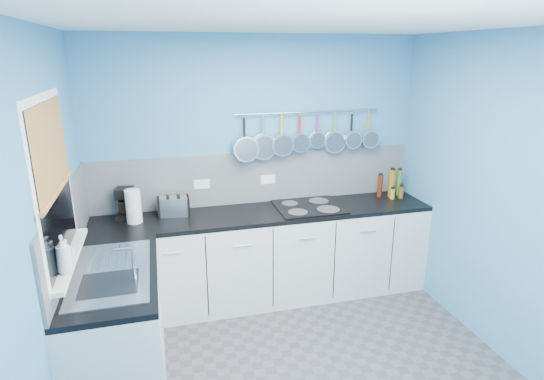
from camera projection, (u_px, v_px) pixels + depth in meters
name	position (u px, v px, depth m)	size (l,w,h in m)	color
floor	(304.00, 378.00, 3.32)	(3.20, 3.00, 0.02)	#47474C
ceiling	(313.00, 20.00, 2.57)	(3.20, 3.00, 0.02)	white
wall_back	(257.00, 167.00, 4.34)	(3.20, 0.02, 2.50)	teal
wall_front	(450.00, 374.00, 1.55)	(3.20, 0.02, 2.50)	teal
wall_left	(44.00, 248.00, 2.55)	(0.02, 3.00, 2.50)	teal
wall_right	(509.00, 202.00, 3.34)	(0.02, 3.00, 2.50)	teal
backsplash_back	(258.00, 178.00, 4.35)	(3.20, 0.02, 0.50)	#A0A1A6
backsplash_left	(69.00, 226.00, 3.14)	(0.02, 1.80, 0.50)	#A0A1A6
cabinet_run_back	(265.00, 257.00, 4.30)	(3.20, 0.60, 0.86)	silver
worktop_back	(265.00, 213.00, 4.16)	(3.20, 0.60, 0.04)	black
cabinet_run_left	(119.00, 331.00, 3.15)	(0.60, 1.20, 0.86)	silver
worktop_left	(112.00, 274.00, 3.01)	(0.60, 1.20, 0.04)	black
window_frame	(54.00, 183.00, 2.75)	(0.01, 1.00, 1.10)	white
window_glass	(55.00, 183.00, 2.75)	(0.01, 0.90, 1.00)	black
bamboo_blind	(51.00, 148.00, 2.68)	(0.01, 0.90, 0.55)	#9D6A2F
window_sill	(69.00, 258.00, 2.91)	(0.10, 0.98, 0.03)	white
sink_unit	(112.00, 271.00, 3.01)	(0.50, 0.95, 0.01)	silver
mixer_tap	(133.00, 264.00, 2.84)	(0.12, 0.08, 0.26)	silver
socket_left	(202.00, 184.00, 4.21)	(0.15, 0.01, 0.09)	white
socket_right	(268.00, 179.00, 4.37)	(0.15, 0.01, 0.09)	white
pot_rail	(309.00, 112.00, 4.25)	(0.02, 0.02, 1.45)	silver
soap_bottle_a	(63.00, 255.00, 2.65)	(0.09, 0.09, 0.24)	white
soap_bottle_b	(67.00, 253.00, 2.75)	(0.08, 0.08, 0.17)	white
paper_towel	(133.00, 206.00, 3.84)	(0.13, 0.13, 0.30)	white
coffee_maker	(125.00, 204.00, 3.93)	(0.16, 0.18, 0.28)	black
toaster	(174.00, 206.00, 4.04)	(0.27, 0.15, 0.17)	silver
canister	(183.00, 209.00, 4.04)	(0.08, 0.08, 0.12)	silver
hob	(309.00, 207.00, 4.26)	(0.63, 0.55, 0.01)	black
pan_0	(245.00, 138.00, 4.15)	(0.24, 0.11, 0.43)	silver
pan_1	(263.00, 137.00, 4.19)	(0.25, 0.06, 0.44)	silver
pan_2	(282.00, 135.00, 4.23)	(0.22, 0.08, 0.41)	silver
pan_3	(300.00, 132.00, 4.27)	(0.19, 0.08, 0.38)	silver
pan_4	(317.00, 130.00, 4.31)	(0.17, 0.05, 0.36)	silver
pan_5	(334.00, 132.00, 4.37)	(0.22, 0.06, 0.41)	silver
pan_6	(352.00, 129.00, 4.40)	(0.18, 0.10, 0.37)	silver
pan_7	(368.00, 129.00, 4.45)	(0.18, 0.11, 0.37)	silver
condiment_0	(399.00, 183.00, 4.59)	(0.05, 0.05, 0.27)	#3F721E
condiment_1	(392.00, 183.00, 4.55)	(0.06, 0.06, 0.28)	#8C5914
condiment_2	(380.00, 186.00, 4.55)	(0.05, 0.05, 0.23)	#4C190C
condiment_3	(401.00, 192.00, 4.52)	(0.05, 0.05, 0.12)	brown
condiment_4	(392.00, 194.00, 4.50)	(0.05, 0.05, 0.10)	olive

